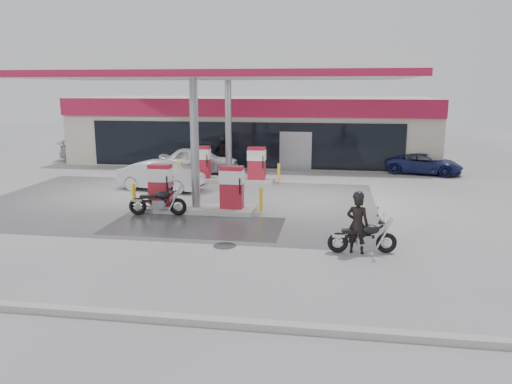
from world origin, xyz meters
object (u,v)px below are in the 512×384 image
main_motorcycle (364,238)px  biker_main (357,224)px  pump_island_near (196,193)px  sedan_white (199,160)px  attendant (205,162)px  parked_car_right (424,164)px  pump_island_far (229,168)px  hatchback_silver (161,176)px  parked_car_left (97,150)px  parked_motorcycle (159,202)px  biker_walking (223,154)px

main_motorcycle → biker_main: bearing=-178.9°
pump_island_near → sedan_white: bearing=104.6°
attendant → parked_car_right: bearing=-51.3°
pump_island_far → sedan_white: bearing=134.2°
attendant → hatchback_silver: size_ratio=0.40×
pump_island_far → parked_car_left: bearing=149.0°
sedan_white → parked_car_right: size_ratio=1.07×
parked_car_right → biker_main: bearing=177.5°
parked_car_left → pump_island_near: bearing=-151.0°
biker_main → parked_car_right: biker_main is taller
parked_motorcycle → sedan_white: size_ratio=0.50×
biker_main → hatchback_silver: 11.44m
pump_island_near → main_motorcycle: 7.27m
pump_island_far → main_motorcycle: 11.69m
parked_motorcycle → attendant: attendant is taller
sedan_white → parked_car_left: bearing=55.0°
hatchback_silver → biker_walking: size_ratio=2.24×
main_motorcycle → sedan_white: bearing=116.4°
parked_motorcycle → parked_car_right: bearing=36.5°
main_motorcycle → attendant: (-7.55, 10.99, 0.35)m
pump_island_far → attendant: 1.78m
parked_motorcycle → parked_car_right: (11.21, 10.79, 0.07)m
attendant → hatchback_silver: attendant is taller
pump_island_far → parked_car_right: (10.00, 4.00, -0.15)m
sedan_white → parked_car_left: size_ratio=0.96×
pump_island_near → biker_main: bearing=-34.4°
parked_motorcycle → attendant: size_ratio=1.35×
main_motorcycle → biker_main: (-0.19, -0.03, 0.40)m
sedan_white → parked_car_right: 12.27m
biker_main → parked_motorcycle: 7.80m
biker_main → parked_car_left: size_ratio=0.38×
biker_main → biker_walking: bearing=-52.0°
parked_car_left → parked_motorcycle: bearing=-156.3°
pump_island_far → main_motorcycle: pump_island_far is taller
biker_main → hatchback_silver: (-8.53, 7.62, -0.19)m
parked_car_right → biker_walking: 11.19m
biker_main → parked_car_right: bearing=-95.5°
pump_island_far → parked_car_left: size_ratio=1.15×
biker_walking → biker_main: bearing=-60.0°
sedan_white → hatchback_silver: 4.63m
biker_main → attendant: size_ratio=1.07×
parked_motorcycle → sedan_white: bearing=88.5°
main_motorcycle → parked_car_right: 14.53m
pump_island_far → attendant: (-1.48, 1.00, 0.09)m
biker_main → hatchback_silver: size_ratio=0.42×
pump_island_far → biker_main: 11.62m
sedan_white → hatchback_silver: size_ratio=1.06×
main_motorcycle → sedan_white: (-8.21, 12.19, 0.28)m
attendant → hatchback_silver: (-1.18, -3.40, -0.13)m
pump_island_near → attendant: (-1.48, 7.00, 0.09)m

